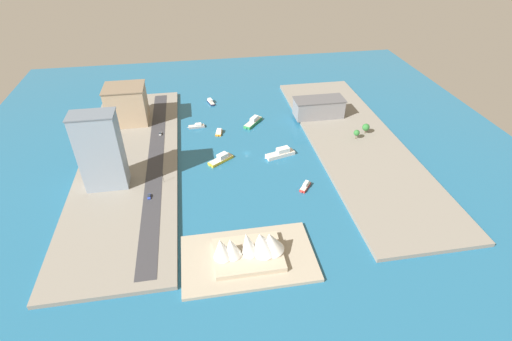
# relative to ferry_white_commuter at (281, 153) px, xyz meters

# --- Properties ---
(ground_plane) EXTENTS (440.00, 440.00, 0.00)m
(ground_plane) POSITION_rel_ferry_white_commuter_xyz_m (24.84, -8.00, -2.40)
(ground_plane) COLOR #23668E
(quay_west) EXTENTS (70.00, 240.00, 2.75)m
(quay_west) POSITION_rel_ferry_white_commuter_xyz_m (-62.87, -8.00, -1.03)
(quay_west) COLOR gray
(quay_west) RESTS_ON ground_plane
(quay_east) EXTENTS (70.00, 240.00, 2.75)m
(quay_east) POSITION_rel_ferry_white_commuter_xyz_m (112.55, -8.00, -1.03)
(quay_east) COLOR gray
(quay_east) RESTS_ON ground_plane
(peninsula_point) EXTENTS (71.65, 42.99, 2.00)m
(peninsula_point) POSITION_rel_ferry_white_commuter_xyz_m (39.72, 97.99, -1.40)
(peninsula_point) COLOR #A89E89
(peninsula_point) RESTS_ON ground_plane
(road_strip) EXTENTS (11.32, 228.00, 0.15)m
(road_strip) POSITION_rel_ferry_white_commuter_xyz_m (93.31, -8.00, 0.42)
(road_strip) COLOR #38383D
(road_strip) RESTS_ON quay_east
(ferry_white_commuter) EXTENTS (24.97, 12.44, 6.60)m
(ferry_white_commuter) POSITION_rel_ferry_white_commuter_xyz_m (0.00, 0.00, 0.00)
(ferry_white_commuter) COLOR silver
(ferry_white_commuter) RESTS_ON ground_plane
(ferry_green_doubledeck) EXTENTS (18.98, 21.72, 5.61)m
(ferry_green_doubledeck) POSITION_rel_ferry_white_commuter_xyz_m (12.28, -54.70, -0.48)
(ferry_green_doubledeck) COLOR #2D8C4C
(ferry_green_doubledeck) RESTS_ON ground_plane
(tugboat_red) EXTENTS (10.25, 12.17, 4.41)m
(tugboat_red) POSITION_rel_ferry_white_commuter_xyz_m (-7.66, 42.06, -0.84)
(tugboat_red) COLOR red
(tugboat_red) RESTS_ON ground_plane
(patrol_launch_navy) EXTENTS (7.29, 14.42, 3.90)m
(patrol_launch_navy) POSITION_rel_ferry_white_commuter_xyz_m (46.01, -102.46, -0.92)
(patrol_launch_navy) COLOR #1E284C
(patrol_launch_navy) RESTS_ON ground_plane
(yacht_sleek_gray) EXTENTS (14.97, 5.24, 3.57)m
(yacht_sleek_gray) POSITION_rel_ferry_white_commuter_xyz_m (61.22, -55.88, -1.05)
(yacht_sleek_gray) COLOR #999EA3
(yacht_sleek_gray) RESTS_ON ground_plane
(ferry_yellow_fast) EXTENTS (19.83, 16.47, 5.66)m
(ferry_yellow_fast) POSITION_rel_ferry_white_commuter_xyz_m (45.32, -0.49, -0.41)
(ferry_yellow_fast) COLOR yellow
(ferry_yellow_fast) RESTS_ON ground_plane
(water_taxi_orange) EXTENTS (6.84, 11.62, 3.39)m
(water_taxi_orange) POSITION_rel_ferry_white_commuter_xyz_m (43.31, -42.38, -1.11)
(water_taxi_orange) COLOR orange
(water_taxi_orange) RESTS_ON ground_plane
(tower_tall_glass) EXTENTS (27.63, 15.87, 52.78)m
(tower_tall_glass) POSITION_rel_ferry_white_commuter_xyz_m (122.45, 19.75, 26.77)
(tower_tall_glass) COLOR #8C9EB2
(tower_tall_glass) RESTS_ON quay_east
(apartment_midrise_tan) EXTENTS (33.11, 28.56, 31.85)m
(apartment_midrise_tan) POSITION_rel_ferry_white_commuter_xyz_m (117.67, -71.72, 16.30)
(apartment_midrise_tan) COLOR tan
(apartment_midrise_tan) RESTS_ON quay_east
(warehouse_low_gray) EXTENTS (43.73, 19.43, 16.24)m
(warehouse_low_gray) POSITION_rel_ferry_white_commuter_xyz_m (-46.06, -54.64, 8.50)
(warehouse_low_gray) COLOR gray
(warehouse_low_gray) RESTS_ON quay_west
(van_white) EXTENTS (1.95, 4.75, 1.50)m
(van_white) POSITION_rel_ferry_white_commuter_xyz_m (91.05, -43.56, 1.23)
(van_white) COLOR black
(van_white) RESTS_ON road_strip
(hatchback_blue) EXTENTS (2.00, 5.10, 1.45)m
(hatchback_blue) POSITION_rel_ferry_white_commuter_xyz_m (95.26, 38.12, 1.22)
(hatchback_blue) COLOR black
(hatchback_blue) RESTS_ON road_strip
(traffic_light_waterfront) EXTENTS (0.36, 0.36, 6.50)m
(traffic_light_waterfront) POSITION_rel_ferry_white_commuter_xyz_m (86.41, 22.63, 4.69)
(traffic_light_waterfront) COLOR black
(traffic_light_waterfront) RESTS_ON quay_east
(opera_landmark) EXTENTS (39.46, 27.45, 18.09)m
(opera_landmark) POSITION_rel_ferry_white_commuter_xyz_m (38.40, 97.99, 6.85)
(opera_landmark) COLOR #BCAD93
(opera_landmark) RESTS_ON peninsula_point
(park_tree_cluster) EXTENTS (16.12, 12.45, 8.62)m
(park_tree_cluster) POSITION_rel_ferry_white_commuter_xyz_m (-71.24, -15.39, 5.87)
(park_tree_cluster) COLOR brown
(park_tree_cluster) RESTS_ON quay_west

